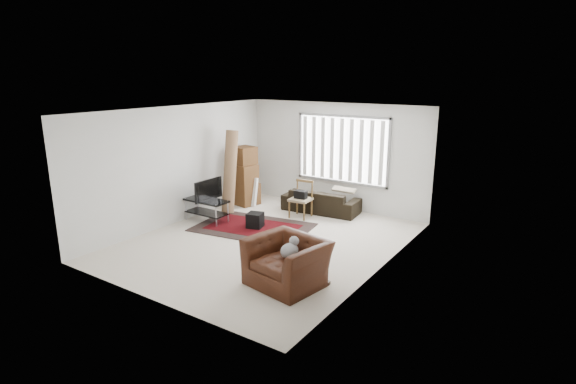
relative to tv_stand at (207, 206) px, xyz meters
name	(u,v)px	position (x,y,z in m)	size (l,w,h in m)	color
room	(281,155)	(1.98, 0.23, 1.37)	(6.00, 6.02, 2.71)	beige
persian_rug	(253,227)	(1.19, 0.24, -0.37)	(2.75, 2.05, 0.02)	black
tv_stand	(207,206)	(0.00, 0.00, 0.00)	(1.07, 0.48, 0.53)	black
tv	(206,189)	(0.00, 0.00, 0.40)	(0.87, 0.11, 0.50)	black
subwoofer	(255,220)	(1.24, 0.25, -0.20)	(0.33, 0.33, 0.33)	black
moving_boxes	(245,178)	(-0.17, 1.65, 0.33)	(0.73, 0.68, 1.54)	#55361B
white_flatpack	(247,191)	(-0.08, 1.62, -0.01)	(0.59, 0.09, 0.75)	silver
rolled_rug	(230,172)	(-0.04, 0.91, 0.65)	(0.31, 0.31, 2.04)	brown
sofa	(321,197)	(1.86, 2.17, -0.02)	(1.93, 0.83, 0.74)	black
side_chair	(301,197)	(1.67, 1.52, 0.11)	(0.51, 0.51, 0.89)	#837456
armchair	(287,259)	(3.40, -1.67, 0.06)	(1.37, 1.24, 0.89)	#3B180C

